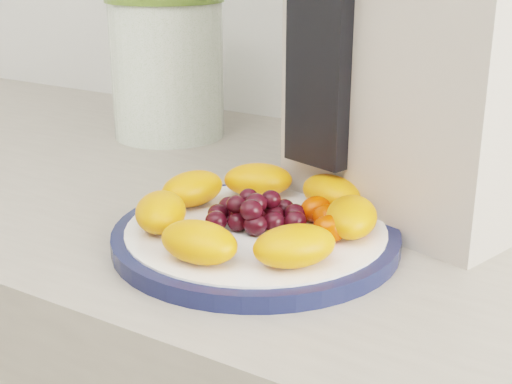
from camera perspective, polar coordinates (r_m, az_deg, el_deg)
The scene contains 6 objects.
plate_rim at distance 0.64m, azimuth 0.00°, elevation -3.61°, with size 0.26×0.26×0.01m, color #141A3D.
plate_face at distance 0.64m, azimuth 0.00°, elevation -3.52°, with size 0.23×0.23×0.02m, color white.
canister at distance 0.99m, azimuth -7.10°, elevation 9.63°, with size 0.15×0.15×0.18m, color #3E6A18.
appliance_body at distance 0.75m, azimuth 17.16°, elevation 13.93°, with size 0.22×0.31×0.39m, color #B1A698.
appliance_panel at distance 0.66m, azimuth 5.28°, elevation 14.47°, with size 0.07×0.02×0.29m, color black.
fruit_plate at distance 0.63m, azimuth 0.43°, elevation -1.47°, with size 0.22×0.22×0.03m.
Camera 1 is at (0.39, 0.57, 1.16)m, focal length 50.00 mm.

